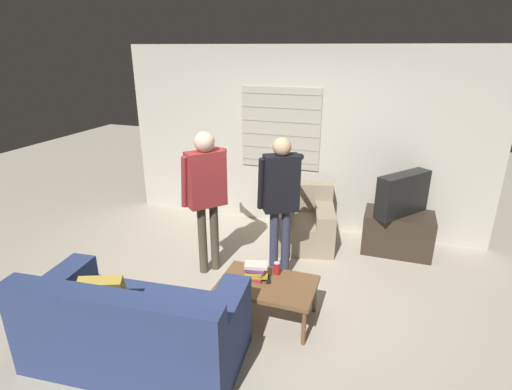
{
  "coord_description": "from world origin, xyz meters",
  "views": [
    {
      "loc": [
        1.22,
        -3.4,
        2.51
      ],
      "look_at": [
        -0.1,
        0.44,
        1.0
      ],
      "focal_mm": 28.0,
      "sensor_mm": 36.0,
      "label": 1
    }
  ],
  "objects_px": {
    "couch_blue": "(134,328)",
    "spare_remote": "(268,279)",
    "coffee_table": "(267,286)",
    "tv": "(403,194)",
    "soda_can": "(277,268)",
    "person_left_standing": "(206,185)",
    "armchair_beige": "(303,222)",
    "book_stack": "(256,271)",
    "person_right_standing": "(281,192)"
  },
  "relations": [
    {
      "from": "couch_blue",
      "to": "tv",
      "type": "distance_m",
      "value": 3.48
    },
    {
      "from": "person_right_standing",
      "to": "spare_remote",
      "type": "bearing_deg",
      "value": -112.09
    },
    {
      "from": "armchair_beige",
      "to": "spare_remote",
      "type": "xyz_separation_m",
      "value": [
        0.02,
        -1.66,
        0.11
      ]
    },
    {
      "from": "person_right_standing",
      "to": "book_stack",
      "type": "relative_size",
      "value": 6.39
    },
    {
      "from": "armchair_beige",
      "to": "soda_can",
      "type": "distance_m",
      "value": 1.53
    },
    {
      "from": "couch_blue",
      "to": "spare_remote",
      "type": "xyz_separation_m",
      "value": [
        0.87,
        0.94,
        0.09
      ]
    },
    {
      "from": "coffee_table",
      "to": "book_stack",
      "type": "height_order",
      "value": "book_stack"
    },
    {
      "from": "tv",
      "to": "person_right_standing",
      "type": "distance_m",
      "value": 1.68
    },
    {
      "from": "soda_can",
      "to": "spare_remote",
      "type": "xyz_separation_m",
      "value": [
        -0.05,
        -0.14,
        -0.05
      ]
    },
    {
      "from": "soda_can",
      "to": "spare_remote",
      "type": "height_order",
      "value": "soda_can"
    },
    {
      "from": "soda_can",
      "to": "armchair_beige",
      "type": "bearing_deg",
      "value": 92.68
    },
    {
      "from": "couch_blue",
      "to": "spare_remote",
      "type": "bearing_deg",
      "value": 42.17
    },
    {
      "from": "coffee_table",
      "to": "tv",
      "type": "xyz_separation_m",
      "value": [
        1.18,
        1.86,
        0.43
      ]
    },
    {
      "from": "armchair_beige",
      "to": "person_left_standing",
      "type": "distance_m",
      "value": 1.58
    },
    {
      "from": "book_stack",
      "to": "spare_remote",
      "type": "height_order",
      "value": "book_stack"
    },
    {
      "from": "person_right_standing",
      "to": "spare_remote",
      "type": "distance_m",
      "value": 0.98
    },
    {
      "from": "coffee_table",
      "to": "person_left_standing",
      "type": "relative_size",
      "value": 0.55
    },
    {
      "from": "armchair_beige",
      "to": "coffee_table",
      "type": "height_order",
      "value": "armchair_beige"
    },
    {
      "from": "armchair_beige",
      "to": "soda_can",
      "type": "xyz_separation_m",
      "value": [
        0.07,
        -1.52,
        0.16
      ]
    },
    {
      "from": "armchair_beige",
      "to": "book_stack",
      "type": "relative_size",
      "value": 3.83
    },
    {
      "from": "person_left_standing",
      "to": "book_stack",
      "type": "xyz_separation_m",
      "value": [
        0.8,
        -0.61,
        -0.59
      ]
    },
    {
      "from": "book_stack",
      "to": "spare_remote",
      "type": "xyz_separation_m",
      "value": [
        0.12,
        -0.0,
        -0.07
      ]
    },
    {
      "from": "soda_can",
      "to": "person_left_standing",
      "type": "bearing_deg",
      "value": 154.24
    },
    {
      "from": "person_right_standing",
      "to": "book_stack",
      "type": "distance_m",
      "value": 0.94
    },
    {
      "from": "armchair_beige",
      "to": "tv",
      "type": "height_order",
      "value": "tv"
    },
    {
      "from": "couch_blue",
      "to": "tv",
      "type": "bearing_deg",
      "value": 48.23
    },
    {
      "from": "tv",
      "to": "spare_remote",
      "type": "relative_size",
      "value": 5.47
    },
    {
      "from": "soda_can",
      "to": "spare_remote",
      "type": "bearing_deg",
      "value": -108.75
    },
    {
      "from": "person_right_standing",
      "to": "spare_remote",
      "type": "relative_size",
      "value": 12.07
    },
    {
      "from": "armchair_beige",
      "to": "couch_blue",
      "type": "bearing_deg",
      "value": 58.84
    },
    {
      "from": "armchair_beige",
      "to": "book_stack",
      "type": "height_order",
      "value": "armchair_beige"
    },
    {
      "from": "tv",
      "to": "spare_remote",
      "type": "height_order",
      "value": "tv"
    },
    {
      "from": "armchair_beige",
      "to": "tv",
      "type": "xyz_separation_m",
      "value": [
        1.21,
        0.16,
        0.49
      ]
    },
    {
      "from": "book_stack",
      "to": "spare_remote",
      "type": "distance_m",
      "value": 0.14
    },
    {
      "from": "soda_can",
      "to": "spare_remote",
      "type": "relative_size",
      "value": 0.93
    },
    {
      "from": "coffee_table",
      "to": "tv",
      "type": "relative_size",
      "value": 1.23
    },
    {
      "from": "coffee_table",
      "to": "person_right_standing",
      "type": "xyz_separation_m",
      "value": [
        -0.11,
        0.8,
        0.67
      ]
    },
    {
      "from": "armchair_beige",
      "to": "person_left_standing",
      "type": "bearing_deg",
      "value": 36.54
    },
    {
      "from": "person_left_standing",
      "to": "book_stack",
      "type": "distance_m",
      "value": 1.16
    },
    {
      "from": "coffee_table",
      "to": "spare_remote",
      "type": "distance_m",
      "value": 0.07
    },
    {
      "from": "person_right_standing",
      "to": "book_stack",
      "type": "bearing_deg",
      "value": -121.32
    },
    {
      "from": "person_right_standing",
      "to": "soda_can",
      "type": "relative_size",
      "value": 13.01
    },
    {
      "from": "person_left_standing",
      "to": "soda_can",
      "type": "relative_size",
      "value": 13.29
    },
    {
      "from": "person_left_standing",
      "to": "soda_can",
      "type": "bearing_deg",
      "value": -75.05
    },
    {
      "from": "couch_blue",
      "to": "tv",
      "type": "xyz_separation_m",
      "value": [
        2.06,
        2.76,
        0.47
      ]
    },
    {
      "from": "couch_blue",
      "to": "spare_remote",
      "type": "relative_size",
      "value": 13.48
    },
    {
      "from": "person_left_standing",
      "to": "soda_can",
      "type": "xyz_separation_m",
      "value": [
        0.97,
        -0.47,
        -0.61
      ]
    },
    {
      "from": "couch_blue",
      "to": "book_stack",
      "type": "bearing_deg",
      "value": 46.46
    },
    {
      "from": "person_right_standing",
      "to": "couch_blue",
      "type": "bearing_deg",
      "value": -143.99
    },
    {
      "from": "coffee_table",
      "to": "soda_can",
      "type": "height_order",
      "value": "soda_can"
    }
  ]
}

